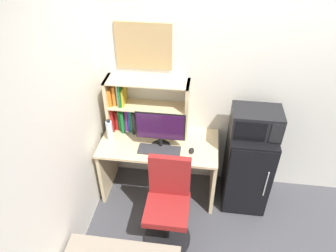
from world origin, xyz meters
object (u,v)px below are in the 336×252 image
object	(u,v)px
wall_corkboard	(144,46)
monitor	(160,129)
mini_fridge	(247,167)
microwave	(256,122)
desk_chair	(168,207)
hutch_bookshelf	(135,106)
keyboard	(159,150)
computer_mouse	(192,151)
water_bottle	(110,131)

from	to	relation	value
wall_corkboard	monitor	bearing A→B (deg)	-60.17
monitor	mini_fridge	size ratio (longest dim) A/B	0.53
microwave	desk_chair	distance (m)	1.19
hutch_bookshelf	keyboard	xyz separation A→B (m)	(0.31, -0.33, -0.30)
computer_mouse	hutch_bookshelf	bearing A→B (deg)	154.43
water_bottle	microwave	world-z (taller)	microwave
hutch_bookshelf	mini_fridge	world-z (taller)	hutch_bookshelf
hutch_bookshelf	microwave	bearing A→B (deg)	-8.12
desk_chair	mini_fridge	bearing A→B (deg)	37.93
hutch_bookshelf	mini_fridge	size ratio (longest dim) A/B	0.91
keyboard	computer_mouse	bearing A→B (deg)	4.72
monitor	mini_fridge	distance (m)	1.05
hutch_bookshelf	desk_chair	distance (m)	1.10
hutch_bookshelf	water_bottle	xyz separation A→B (m)	(-0.24, -0.22, -0.18)
computer_mouse	desk_chair	xyz separation A→B (m)	(-0.18, -0.49, -0.32)
microwave	desk_chair	size ratio (longest dim) A/B	0.50
monitor	keyboard	world-z (taller)	monitor
monitor	microwave	size ratio (longest dim) A/B	1.04
mini_fridge	desk_chair	xyz separation A→B (m)	(-0.78, -0.61, -0.05)
keyboard	wall_corkboard	distance (m)	1.05
computer_mouse	wall_corkboard	world-z (taller)	wall_corkboard
hutch_bookshelf	keyboard	bearing A→B (deg)	-47.21
monitor	desk_chair	distance (m)	0.77
hutch_bookshelf	mini_fridge	distance (m)	1.37
hutch_bookshelf	water_bottle	distance (m)	0.37
computer_mouse	water_bottle	xyz separation A→B (m)	(-0.87, 0.09, 0.10)
microwave	mini_fridge	bearing A→B (deg)	-90.31
hutch_bookshelf	monitor	distance (m)	0.41
water_bottle	mini_fridge	xyz separation A→B (m)	(1.48, 0.04, -0.38)
water_bottle	mini_fridge	world-z (taller)	water_bottle
keyboard	mini_fridge	world-z (taller)	mini_fridge
computer_mouse	mini_fridge	distance (m)	0.67
monitor	hutch_bookshelf	bearing A→B (deg)	139.35
mini_fridge	wall_corkboard	distance (m)	1.68
hutch_bookshelf	desk_chair	size ratio (longest dim) A/B	0.90
hutch_bookshelf	wall_corkboard	bearing A→B (deg)	45.57
keyboard	wall_corkboard	bearing A→B (deg)	115.64
water_bottle	microwave	xyz separation A→B (m)	(1.48, 0.04, 0.22)
hutch_bookshelf	monitor	bearing A→B (deg)	-40.65
hutch_bookshelf	desk_chair	bearing A→B (deg)	-60.01
monitor	keyboard	distance (m)	0.23
water_bottle	mini_fridge	distance (m)	1.53
hutch_bookshelf	mini_fridge	xyz separation A→B (m)	(1.24, -0.18, -0.57)
keyboard	wall_corkboard	size ratio (longest dim) A/B	0.78
monitor	mini_fridge	xyz separation A→B (m)	(0.93, 0.09, -0.49)
monitor	wall_corkboard	distance (m)	0.82
hutch_bookshelf	microwave	world-z (taller)	hutch_bookshelf
keyboard	computer_mouse	world-z (taller)	computer_mouse
computer_mouse	wall_corkboard	distance (m)	1.14
water_bottle	computer_mouse	bearing A→B (deg)	-5.62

